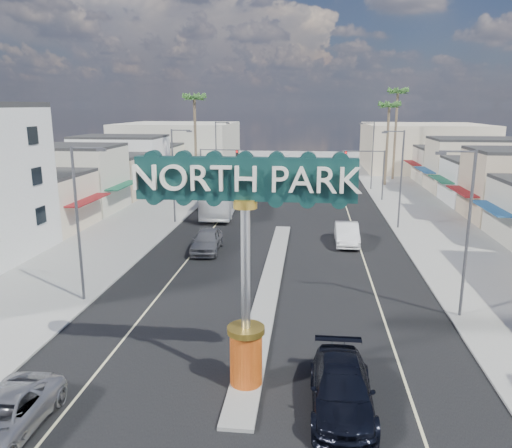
% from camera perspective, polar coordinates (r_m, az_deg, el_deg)
% --- Properties ---
extents(ground, '(160.00, 160.00, 0.00)m').
position_cam_1_polar(ground, '(47.48, 3.19, -0.20)').
color(ground, gray).
rests_on(ground, ground).
extents(road, '(20.00, 120.00, 0.01)m').
position_cam_1_polar(road, '(47.48, 3.19, -0.19)').
color(road, black).
rests_on(road, ground).
extents(median_island, '(1.30, 30.00, 0.16)m').
position_cam_1_polar(median_island, '(32.15, 1.62, -6.74)').
color(median_island, gray).
rests_on(median_island, ground).
extents(sidewalk_left, '(8.00, 120.00, 0.12)m').
position_cam_1_polar(sidewalk_left, '(50.16, -12.99, 0.28)').
color(sidewalk_left, gray).
rests_on(sidewalk_left, ground).
extents(sidewalk_right, '(8.00, 120.00, 0.12)m').
position_cam_1_polar(sidewalk_right, '(48.81, 19.83, -0.54)').
color(sidewalk_right, gray).
rests_on(sidewalk_right, ground).
extents(storefront_row_left, '(12.00, 42.00, 6.00)m').
position_cam_1_polar(storefront_row_left, '(65.23, -17.76, 5.59)').
color(storefront_row_left, beige).
rests_on(storefront_row_left, ground).
extents(storefront_row_right, '(12.00, 42.00, 6.00)m').
position_cam_1_polar(storefront_row_right, '(63.45, 26.19, 4.65)').
color(storefront_row_right, '#B7B29E').
rests_on(storefront_row_right, ground).
extents(backdrop_far_left, '(20.00, 20.00, 8.00)m').
position_cam_1_polar(backdrop_far_left, '(94.57, -8.83, 8.91)').
color(backdrop_far_left, '#B7B29E').
rests_on(backdrop_far_left, ground).
extents(backdrop_far_right, '(20.00, 20.00, 8.00)m').
position_cam_1_polar(backdrop_far_right, '(93.46, 18.54, 8.33)').
color(backdrop_far_right, beige).
rests_on(backdrop_far_right, ground).
extents(gateway_sign, '(8.20, 1.50, 9.15)m').
position_cam_1_polar(gateway_sign, '(18.96, -1.22, -2.58)').
color(gateway_sign, '#B8380E').
rests_on(gateway_sign, median_island).
extents(traffic_signal_left, '(5.09, 0.45, 6.00)m').
position_cam_1_polar(traffic_signal_left, '(61.58, -4.66, 6.95)').
color(traffic_signal_left, '#47474C').
rests_on(traffic_signal_left, ground).
extents(traffic_signal_right, '(5.09, 0.45, 6.00)m').
position_cam_1_polar(traffic_signal_right, '(60.86, 12.70, 6.59)').
color(traffic_signal_right, '#47474C').
rests_on(traffic_signal_right, ground).
extents(streetlight_l_near, '(2.03, 0.22, 9.00)m').
position_cam_1_polar(streetlight_l_near, '(29.70, -19.48, 0.81)').
color(streetlight_l_near, '#47474C').
rests_on(streetlight_l_near, ground).
extents(streetlight_l_mid, '(2.03, 0.22, 9.00)m').
position_cam_1_polar(streetlight_l_mid, '(48.23, -9.27, 5.98)').
color(streetlight_l_mid, '#47474C').
rests_on(streetlight_l_mid, ground).
extents(streetlight_l_far, '(2.03, 0.22, 9.00)m').
position_cam_1_polar(streetlight_l_far, '(69.56, -4.45, 8.35)').
color(streetlight_l_far, '#47474C').
rests_on(streetlight_l_far, ground).
extents(streetlight_r_near, '(2.03, 0.22, 9.00)m').
position_cam_1_polar(streetlight_r_near, '(27.98, 22.80, -0.21)').
color(streetlight_r_near, '#47474C').
rests_on(streetlight_r_near, ground).
extents(streetlight_r_mid, '(2.03, 0.22, 9.00)m').
position_cam_1_polar(streetlight_r_mid, '(47.19, 16.08, 5.48)').
color(streetlight_r_mid, '#47474C').
rests_on(streetlight_r_mid, ground).
extents(streetlight_r_far, '(2.03, 0.22, 9.00)m').
position_cam_1_polar(streetlight_r_far, '(68.84, 13.06, 7.99)').
color(streetlight_r_far, '#47474C').
rests_on(streetlight_r_far, ground).
extents(palm_left_far, '(2.60, 2.60, 13.10)m').
position_cam_1_polar(palm_left_far, '(67.86, -7.06, 13.60)').
color(palm_left_far, brown).
rests_on(palm_left_far, ground).
extents(palm_right_mid, '(2.60, 2.60, 12.10)m').
position_cam_1_polar(palm_right_mid, '(72.87, 14.98, 12.53)').
color(palm_right_mid, brown).
rests_on(palm_right_mid, ground).
extents(palm_right_far, '(2.60, 2.60, 14.10)m').
position_cam_1_polar(palm_right_far, '(79.12, 15.89, 13.81)').
color(palm_right_far, brown).
rests_on(palm_right_far, ground).
extents(suv_left, '(2.41, 5.21, 1.45)m').
position_cam_1_polar(suv_left, '(20.34, -26.93, -19.04)').
color(suv_left, '#AEAEB3').
rests_on(suv_left, ground).
extents(suv_right, '(2.36, 5.73, 1.66)m').
position_cam_1_polar(suv_right, '(19.88, 9.75, -18.08)').
color(suv_right, black).
rests_on(suv_right, ground).
extents(car_parked_left, '(2.28, 5.28, 1.77)m').
position_cam_1_polar(car_parked_left, '(39.08, -5.62, -1.88)').
color(car_parked_left, slate).
rests_on(car_parked_left, ground).
extents(car_parked_right, '(1.85, 5.26, 1.73)m').
position_cam_1_polar(car_parked_right, '(41.67, 10.34, -1.10)').
color(car_parked_right, silver).
rests_on(car_parked_right, ground).
extents(city_bus, '(3.71, 12.53, 3.45)m').
position_cam_1_polar(city_bus, '(53.04, -4.06, 3.13)').
color(city_bus, white).
rests_on(city_bus, ground).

